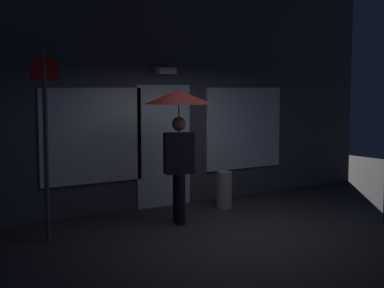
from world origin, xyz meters
name	(u,v)px	position (x,y,z in m)	size (l,w,h in m)	color
ground_plane	(239,230)	(0.00, 0.00, 0.00)	(18.00, 18.00, 0.00)	#2D2D33
building_facade	(159,84)	(0.00, 2.35, 2.23)	(10.00, 0.48, 4.50)	#4C4C56
person_with_umbrella	(179,119)	(-0.50, 0.90, 1.66)	(1.07, 1.07, 2.12)	black
street_sign_post	(46,135)	(-2.58, 1.10, 1.50)	(0.40, 0.07, 2.66)	#595B60
sidewalk_bollard	(224,190)	(0.80, 1.42, 0.33)	(0.28, 0.28, 0.66)	#B2A899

